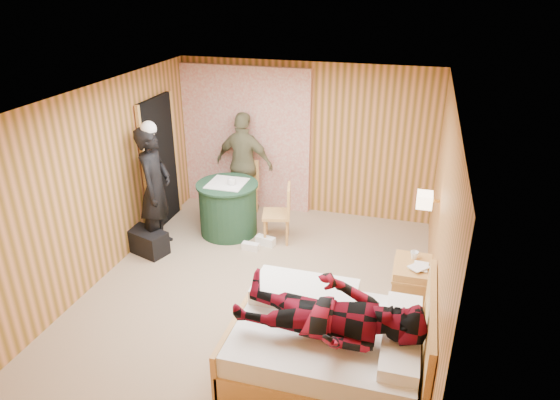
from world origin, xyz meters
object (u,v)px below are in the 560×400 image
(round_table, at_px, (228,208))
(man_on_bed, at_px, (330,304))
(chair_near, at_px, (282,209))
(duffel_bag, at_px, (147,242))
(bed, at_px, (330,343))
(wall_lamp, at_px, (425,200))
(chair_far, at_px, (245,183))
(woman_standing, at_px, (155,189))
(man_at_table, at_px, (244,164))
(nightstand, at_px, (411,284))

(round_table, xyz_separation_m, man_on_bed, (2.08, -2.71, 0.52))
(chair_near, relative_size, duffel_bag, 1.48)
(bed, height_order, chair_near, bed)
(wall_lamp, bearing_deg, chair_far, 150.03)
(chair_far, height_order, woman_standing, woman_standing)
(bed, distance_m, chair_far, 3.83)
(round_table, xyz_separation_m, man_at_table, (0.00, 0.79, 0.44))
(chair_far, relative_size, man_on_bed, 0.53)
(nightstand, distance_m, duffel_bag, 3.74)
(chair_far, relative_size, chair_near, 1.03)
(duffel_bag, relative_size, man_on_bed, 0.34)
(bed, xyz_separation_m, chair_far, (-2.05, 3.22, 0.24))
(bed, bearing_deg, round_table, 129.69)
(nightstand, bearing_deg, chair_far, 145.28)
(woman_standing, height_order, man_on_bed, woman_standing)
(bed, height_order, nightstand, bed)
(bed, relative_size, duffel_bag, 3.19)
(chair_far, height_order, man_at_table, man_at_table)
(nightstand, bearing_deg, wall_lamp, 81.83)
(chair_near, relative_size, woman_standing, 0.49)
(chair_far, height_order, man_on_bed, man_on_bed)
(wall_lamp, bearing_deg, chair_near, 156.40)
(bed, xyz_separation_m, man_on_bed, (0.02, -0.23, 0.64))
(round_table, relative_size, woman_standing, 0.52)
(round_table, distance_m, woman_standing, 1.17)
(wall_lamp, relative_size, bed, 0.13)
(duffel_bag, relative_size, man_at_table, 0.35)
(round_table, bearing_deg, nightstand, -23.13)
(nightstand, xyz_separation_m, duffel_bag, (-3.73, 0.29, -0.14))
(chair_near, xyz_separation_m, woman_standing, (-1.71, -0.62, 0.39))
(bed, height_order, woman_standing, woman_standing)
(nightstand, distance_m, chair_near, 2.28)
(round_table, bearing_deg, chair_far, 89.21)
(chair_near, bearing_deg, duffel_bag, -77.14)
(wall_lamp, bearing_deg, bed, -116.63)
(wall_lamp, height_order, chair_far, wall_lamp)
(bed, bearing_deg, chair_far, 122.46)
(round_table, height_order, woman_standing, woman_standing)
(chair_far, bearing_deg, duffel_bag, -112.25)
(round_table, relative_size, man_on_bed, 0.53)
(round_table, bearing_deg, wall_lamp, -17.50)
(bed, relative_size, woman_standing, 1.06)
(duffel_bag, xyz_separation_m, man_at_table, (0.92, 1.70, 0.69))
(round_table, relative_size, chair_far, 1.02)
(nightstand, height_order, duffel_bag, nightstand)
(chair_near, bearing_deg, wall_lamp, 53.15)
(wall_lamp, distance_m, duffel_bag, 3.94)
(nightstand, relative_size, duffel_bag, 1.01)
(duffel_bag, distance_m, woman_standing, 0.79)
(duffel_bag, xyz_separation_m, woman_standing, (0.08, 0.25, 0.74))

